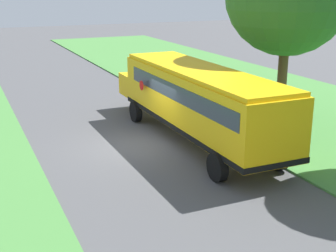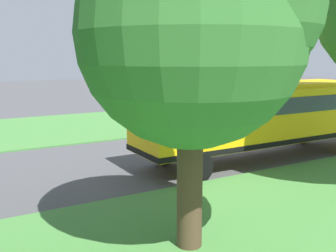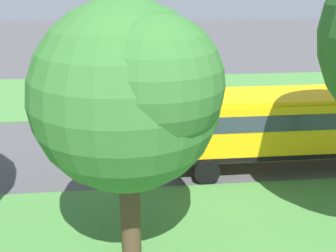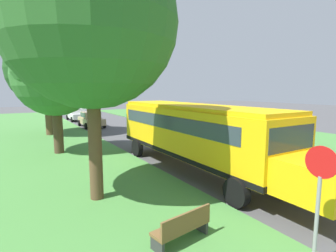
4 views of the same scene
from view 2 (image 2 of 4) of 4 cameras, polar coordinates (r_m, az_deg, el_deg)
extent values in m
plane|color=#4C4C4F|center=(19.22, 9.31, -2.85)|extent=(120.00, 120.00, 0.00)
cube|color=#47843D|center=(26.65, -3.00, 0.92)|extent=(10.00, 80.00, 0.07)
cube|color=yellow|center=(16.48, 12.74, 1.62)|extent=(2.50, 10.50, 2.20)
cube|color=yellow|center=(16.36, 12.90, 5.72)|extent=(2.35, 10.29, 0.16)
cube|color=black|center=(16.65, 12.61, -1.71)|extent=(2.54, 10.54, 0.20)
cube|color=#2D3842|center=(16.22, 12.02, 3.17)|extent=(2.53, 9.24, 0.64)
cylinder|color=red|center=(19.48, 16.18, 3.17)|extent=(0.03, 0.44, 0.44)
cylinder|color=black|center=(20.55, 18.87, -1.01)|extent=(0.30, 1.00, 1.00)
cylinder|color=black|center=(15.60, -0.65, -3.83)|extent=(0.30, 1.00, 1.00)
cylinder|color=black|center=(13.55, 4.57, -6.00)|extent=(0.30, 1.00, 1.00)
cylinder|color=#4C3826|center=(8.66, 3.16, -8.65)|extent=(0.56, 0.56, 2.92)
sphere|color=#33702D|center=(8.22, 3.38, 13.23)|extent=(4.73, 4.73, 4.73)
sphere|color=#33702D|center=(8.07, 10.61, 16.77)|extent=(3.19, 3.19, 3.19)
camera|label=1|loc=(21.47, -45.34, 12.86)|focal=50.00mm
camera|label=3|loc=(6.14, 94.52, 31.06)|focal=42.00mm
camera|label=4|loc=(21.68, 48.32, 5.71)|focal=28.00mm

